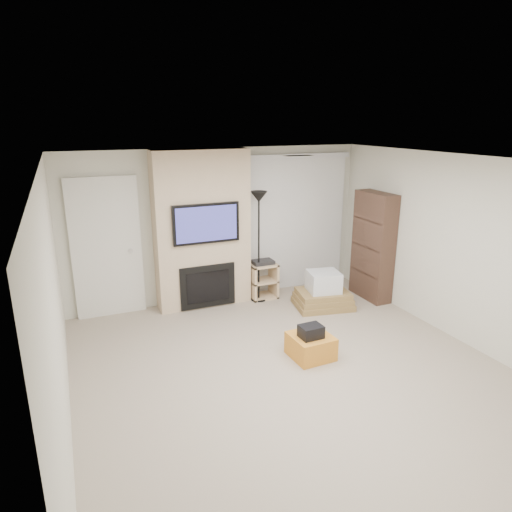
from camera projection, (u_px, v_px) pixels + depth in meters
name	position (u px, v px, depth m)	size (l,w,h in m)	color
floor	(295.00, 375.00, 5.45)	(5.00, 5.50, 0.00)	tan
ceiling	(301.00, 162.00, 4.73)	(5.00, 5.50, 0.00)	white
wall_back	(219.00, 225.00, 7.51)	(5.00, 2.50, 0.00)	beige
wall_left	(55.00, 312.00, 4.15)	(5.50, 2.50, 0.00)	beige
wall_right	(465.00, 251.00, 6.03)	(5.50, 2.50, 0.00)	beige
hvac_vent	(299.00, 156.00, 5.58)	(0.35, 0.18, 0.01)	silver
ottoman	(311.00, 346.00, 5.82)	(0.50, 0.50, 0.30)	orange
black_bag	(311.00, 331.00, 5.70)	(0.28, 0.22, 0.16)	black
fireplace_wall	(202.00, 231.00, 7.20)	(1.50, 0.47, 2.50)	#CDB18F
entry_door	(107.00, 249.00, 6.86)	(1.02, 0.11, 2.14)	silver
vertical_blinds	(296.00, 218.00, 7.98)	(1.98, 0.10, 2.37)	silver
floor_lamp	(259.00, 216.00, 7.30)	(0.27, 0.27, 1.84)	black
av_stand	(263.00, 278.00, 7.72)	(0.45, 0.38, 0.66)	beige
box_stack	(323.00, 294.00, 7.36)	(1.00, 0.83, 0.59)	olive
bookshelf	(373.00, 246.00, 7.58)	(0.30, 0.80, 1.80)	#3A261D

